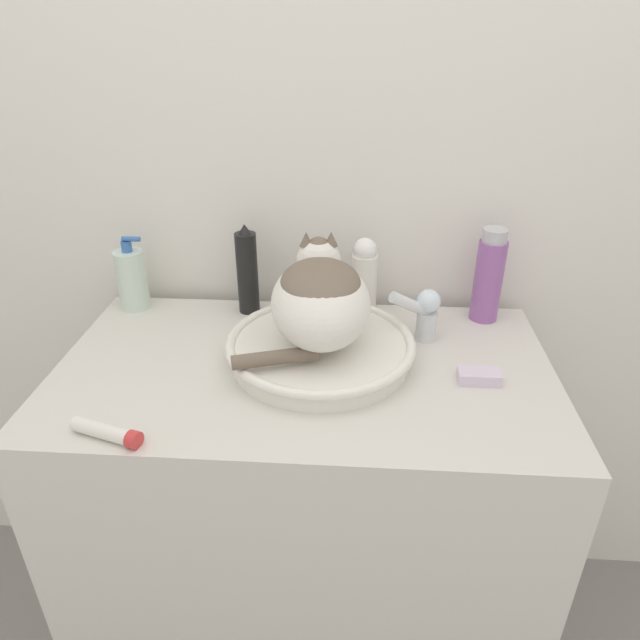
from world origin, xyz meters
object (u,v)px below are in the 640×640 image
(soap_pump_bottle, at_px, (132,279))
(deodorant_stick, at_px, (321,289))
(lotion_bottle_white, at_px, (364,278))
(cream_tube, at_px, (107,432))
(cat, at_px, (320,296))
(soap_bar, at_px, (479,376))
(mouthwash_bottle, at_px, (489,277))
(faucet, at_px, (424,312))
(hairspray_can_black, at_px, (247,272))

(soap_pump_bottle, relative_size, deodorant_stick, 1.42)
(lotion_bottle_white, bearing_deg, cream_tube, -131.52)
(cat, relative_size, soap_bar, 3.70)
(mouthwash_bottle, height_order, soap_pump_bottle, mouthwash_bottle)
(cat, bearing_deg, deodorant_stick, -2.78)
(cat, xyz_separation_m, cream_tube, (-0.34, -0.28, -0.13))
(faucet, bearing_deg, lotion_bottle_white, -64.24)
(deodorant_stick, bearing_deg, cat, -86.75)
(mouthwash_bottle, bearing_deg, faucet, -143.94)
(deodorant_stick, xyz_separation_m, cream_tube, (-0.32, -0.48, -0.05))
(hairspray_can_black, bearing_deg, faucet, -15.33)
(cat, bearing_deg, soap_bar, -108.37)
(hairspray_can_black, bearing_deg, lotion_bottle_white, -0.00)
(faucet, height_order, cream_tube, faucet)
(faucet, xyz_separation_m, lotion_bottle_white, (-0.13, 0.11, 0.03))
(lotion_bottle_white, height_order, deodorant_stick, lotion_bottle_white)
(faucet, relative_size, mouthwash_bottle, 0.58)
(mouthwash_bottle, bearing_deg, deodorant_stick, 180.00)
(hairspray_can_black, xyz_separation_m, mouthwash_bottle, (0.55, -0.00, 0.00))
(cat, bearing_deg, mouthwash_bottle, -67.76)
(faucet, bearing_deg, cat, -1.92)
(faucet, distance_m, mouthwash_bottle, 0.19)
(hairspray_can_black, bearing_deg, soap_pump_bottle, -180.00)
(lotion_bottle_white, bearing_deg, mouthwash_bottle, -0.00)
(hairspray_can_black, bearing_deg, deodorant_stick, -0.00)
(cat, bearing_deg, hairspray_can_black, 36.64)
(hairspray_can_black, relative_size, deodorant_stick, 1.70)
(deodorant_stick, bearing_deg, cream_tube, -124.15)
(deodorant_stick, bearing_deg, lotion_bottle_white, 0.00)
(soap_bar, bearing_deg, lotion_bottle_white, 130.10)
(deodorant_stick, bearing_deg, hairspray_can_black, 180.00)
(deodorant_stick, bearing_deg, soap_pump_bottle, 180.00)
(lotion_bottle_white, distance_m, deodorant_stick, 0.10)
(faucet, bearing_deg, soap_bar, 97.12)
(soap_pump_bottle, bearing_deg, cream_tube, -75.51)
(cat, distance_m, mouthwash_bottle, 0.42)
(soap_pump_bottle, distance_m, deodorant_stick, 0.45)
(lotion_bottle_white, height_order, soap_pump_bottle, lotion_bottle_white)
(cat, height_order, soap_bar, cat)
(faucet, relative_size, soap_pump_bottle, 0.70)
(lotion_bottle_white, relative_size, deodorant_stick, 1.50)
(lotion_bottle_white, distance_m, soap_bar, 0.36)
(faucet, distance_m, lotion_bottle_white, 0.17)
(faucet, distance_m, hairspray_can_black, 0.42)
(cream_tube, height_order, soap_bar, cream_tube)
(soap_pump_bottle, height_order, cream_tube, soap_pump_bottle)
(cream_tube, bearing_deg, cat, 39.90)
(soap_pump_bottle, relative_size, soap_bar, 2.26)
(cat, distance_m, faucet, 0.25)
(hairspray_can_black, relative_size, mouthwash_bottle, 0.99)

